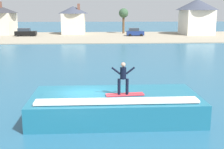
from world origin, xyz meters
TOP-DOWN VIEW (x-y plane):
  - ground_plane at (0.00, 0.00)m, footprint 260.00×260.00m
  - wave_crest at (1.62, -0.40)m, footprint 9.20×4.48m
  - surfboard at (2.09, -0.96)m, footprint 2.07×0.70m
  - surfer at (1.99, -1.04)m, footprint 1.25×0.32m
  - shoreline_bank at (0.00, 48.77)m, footprint 120.00×25.98m
  - car_near_shore at (-14.66, 50.63)m, footprint 4.57×2.05m
  - car_far_shore at (9.31, 49.76)m, footprint 3.81×2.12m
  - house_gabled_white at (24.20, 53.49)m, footprint 9.91×9.91m
  - house_small_cottage at (-4.49, 56.00)m, footprint 7.02×7.02m
  - tree_tall_bare at (7.47, 56.99)m, footprint 2.27×2.27m

SIDE VIEW (x-z plane):
  - ground_plane at x=0.00m, z-range 0.00..0.00m
  - shoreline_bank at x=0.00m, z-range 0.00..0.14m
  - wave_crest at x=1.62m, z-range -0.04..1.39m
  - car_far_shore at x=9.31m, z-range 0.01..1.87m
  - car_near_shore at x=-14.66m, z-range 0.02..1.88m
  - surfboard at x=2.09m, z-range 1.43..1.49m
  - surfer at x=1.99m, z-range 1.60..3.32m
  - house_small_cottage at x=-4.49m, z-range 0.08..7.25m
  - tree_tall_bare at x=7.47m, z-range 1.66..7.81m
  - house_gabled_white at x=24.20m, z-range 0.63..8.85m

